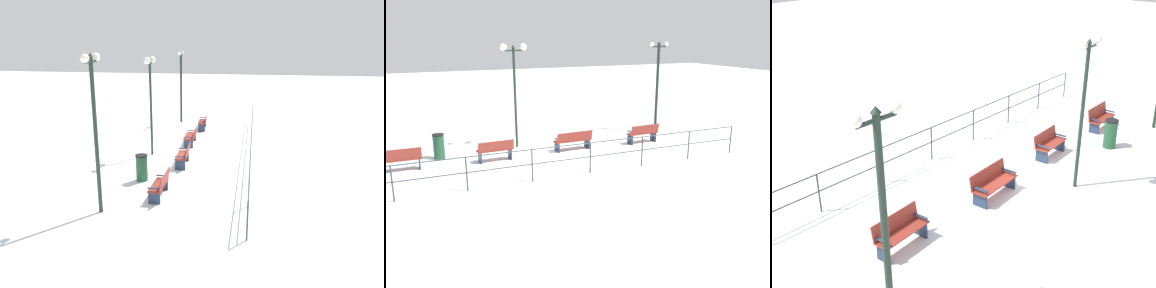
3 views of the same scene
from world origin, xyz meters
The scene contains 9 objects.
ground_plane centered at (0.00, 0.00, 0.00)m, with size 80.00×80.00×0.00m, color white.
bench_nearest centered at (-0.15, -5.02, 0.46)m, with size 0.59×1.50×0.86m.
bench_second centered at (0.01, -1.68, 0.44)m, with size 0.64×1.63×0.84m.
bench_third centered at (-0.20, 1.67, 0.45)m, with size 0.59×1.41×0.85m.
bench_fourth centered at (-0.03, 5.01, 0.45)m, with size 0.50×1.40×0.87m.
lamppost_near centered at (1.52, -6.79, 2.74)m, with size 0.22×1.03×4.42m.
lamppost_middle centered at (1.52, 0.34, 3.26)m, with size 0.30×1.14×4.39m.
waterfront_railing centered at (-2.95, 0.00, 0.77)m, with size 0.05×14.94×1.14m.
trash_bin centered at (1.03, 3.62, 0.51)m, with size 0.45×0.45×1.01m.
Camera 2 is at (-15.51, 4.95, 4.82)m, focal length 38.83 mm.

